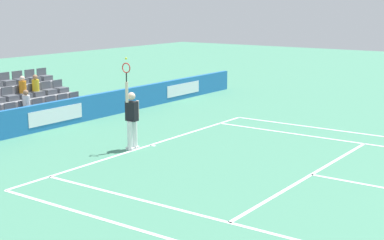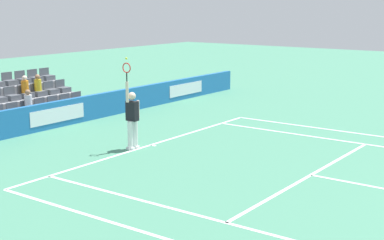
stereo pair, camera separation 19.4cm
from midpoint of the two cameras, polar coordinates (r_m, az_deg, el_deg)
The scene contains 8 objects.
line_baseline at distance 18.22m, azimuth -4.49°, elevation -2.50°, with size 10.97×0.10×0.01m, color white.
line_service at distance 15.41m, azimuth 11.47°, elevation -5.35°, with size 8.23×0.10×0.01m, color white.
line_singles_sideline_left at distance 11.74m, azimuth 5.17°, elevation -10.63°, with size 0.10×11.89×0.01m, color white.
line_singles_sideline_right at distance 18.99m, azimuth 17.81°, elevation -2.45°, with size 0.10×11.89×0.01m, color white.
line_centre_mark at distance 18.16m, azimuth -4.25°, elevation -2.55°, with size 0.10×0.20×0.01m, color white.
sponsor_barrier at distance 21.20m, azimuth -13.83°, elevation 0.51°, with size 23.25×0.22×0.96m.
tennis_player at distance 17.55m, azimuth -6.33°, elevation 0.22°, with size 0.53×0.37×2.85m.
stadium_stand at distance 22.96m, azimuth -17.65°, elevation 1.31°, with size 4.96×2.85×2.17m.
Camera 1 is at (13.60, -0.61, 4.44)m, focal length 53.49 mm.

